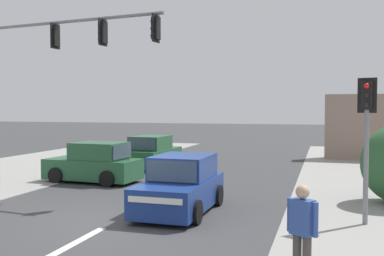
{
  "coord_description": "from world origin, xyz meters",
  "views": [
    {
      "loc": [
        5.0,
        -10.22,
        2.83
      ],
      "look_at": [
        0.79,
        4.0,
        2.18
      ],
      "focal_mm": 42.0,
      "sensor_mm": 36.0,
      "label": 1
    }
  ],
  "objects_px": {
    "hatchback_kerbside_parked": "(152,153)",
    "pedestal_signal_right_kerb": "(367,126)",
    "traffic_signal_mast": "(48,63)",
    "hatchback_receding_far": "(95,164)",
    "hatchback_oncoming_near": "(181,186)",
    "pedestrian_at_kerb": "(302,229)"
  },
  "relations": [
    {
      "from": "pedestal_signal_right_kerb",
      "to": "hatchback_receding_far",
      "type": "height_order",
      "value": "pedestal_signal_right_kerb"
    },
    {
      "from": "traffic_signal_mast",
      "to": "hatchback_kerbside_parked",
      "type": "height_order",
      "value": "traffic_signal_mast"
    },
    {
      "from": "hatchback_oncoming_near",
      "to": "pedestrian_at_kerb",
      "type": "xyz_separation_m",
      "value": [
        3.44,
        -4.41,
        0.22
      ]
    },
    {
      "from": "pedestrian_at_kerb",
      "to": "hatchback_oncoming_near",
      "type": "bearing_deg",
      "value": 127.93
    },
    {
      "from": "pedestal_signal_right_kerb",
      "to": "hatchback_oncoming_near",
      "type": "height_order",
      "value": "pedestal_signal_right_kerb"
    },
    {
      "from": "traffic_signal_mast",
      "to": "hatchback_oncoming_near",
      "type": "distance_m",
      "value": 6.65
    },
    {
      "from": "hatchback_kerbside_parked",
      "to": "hatchback_receding_far",
      "type": "relative_size",
      "value": 0.99
    },
    {
      "from": "hatchback_receding_far",
      "to": "pedestrian_at_kerb",
      "type": "xyz_separation_m",
      "value": [
        8.12,
        -8.15,
        0.22
      ]
    },
    {
      "from": "traffic_signal_mast",
      "to": "hatchback_oncoming_near",
      "type": "relative_size",
      "value": 1.87
    },
    {
      "from": "hatchback_receding_far",
      "to": "traffic_signal_mast",
      "type": "bearing_deg",
      "value": -106.78
    },
    {
      "from": "traffic_signal_mast",
      "to": "pedestal_signal_right_kerb",
      "type": "xyz_separation_m",
      "value": [
        10.03,
        -1.79,
        -1.94
      ]
    },
    {
      "from": "hatchback_receding_far",
      "to": "pedestrian_at_kerb",
      "type": "distance_m",
      "value": 11.51
    },
    {
      "from": "traffic_signal_mast",
      "to": "hatchback_receding_far",
      "type": "height_order",
      "value": "traffic_signal_mast"
    },
    {
      "from": "hatchback_kerbside_parked",
      "to": "pedestal_signal_right_kerb",
      "type": "bearing_deg",
      "value": -43.44
    },
    {
      "from": "hatchback_kerbside_parked",
      "to": "hatchback_receding_far",
      "type": "height_order",
      "value": "same"
    },
    {
      "from": "hatchback_oncoming_near",
      "to": "hatchback_receding_far",
      "type": "height_order",
      "value": "same"
    },
    {
      "from": "traffic_signal_mast",
      "to": "hatchback_kerbside_parked",
      "type": "relative_size",
      "value": 1.85
    },
    {
      "from": "hatchback_oncoming_near",
      "to": "hatchback_receding_far",
      "type": "relative_size",
      "value": 0.98
    },
    {
      "from": "pedestal_signal_right_kerb",
      "to": "traffic_signal_mast",
      "type": "bearing_deg",
      "value": 169.86
    },
    {
      "from": "pedestal_signal_right_kerb",
      "to": "hatchback_kerbside_parked",
      "type": "relative_size",
      "value": 0.96
    },
    {
      "from": "pedestal_signal_right_kerb",
      "to": "pedestrian_at_kerb",
      "type": "distance_m",
      "value": 4.73
    },
    {
      "from": "hatchback_oncoming_near",
      "to": "pedestal_signal_right_kerb",
      "type": "bearing_deg",
      "value": -1.39
    }
  ]
}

